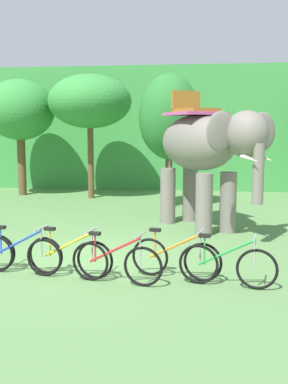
# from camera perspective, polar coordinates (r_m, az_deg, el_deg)

# --- Properties ---
(ground_plane) EXTENTS (80.00, 80.00, 0.00)m
(ground_plane) POSITION_cam_1_polar(r_m,az_deg,el_deg) (9.97, -6.96, -8.09)
(ground_plane) COLOR #567F47
(foliage_hedge) EXTENTS (36.00, 6.00, 5.51)m
(foliage_hedge) POSITION_cam_1_polar(r_m,az_deg,el_deg) (23.69, 1.44, 7.80)
(foliage_hedge) COLOR #3D8E42
(foliage_hedge) RESTS_ON ground
(tree_left) EXTENTS (2.83, 2.83, 4.74)m
(tree_left) POSITION_cam_1_polar(r_m,az_deg,el_deg) (19.85, -15.04, 9.67)
(tree_left) COLOR brown
(tree_left) RESTS_ON ground
(tree_center) EXTENTS (3.24, 3.24, 4.84)m
(tree_center) POSITION_cam_1_polar(r_m,az_deg,el_deg) (18.42, -6.68, 10.98)
(tree_center) COLOR brown
(tree_center) RESTS_ON ground
(tree_center_left) EXTENTS (2.10, 2.10, 4.60)m
(tree_center_left) POSITION_cam_1_polar(r_m,az_deg,el_deg) (16.11, 3.12, 9.16)
(tree_center_left) COLOR brown
(tree_center_left) RESTS_ON ground
(elephant) EXTENTS (3.37, 3.96, 3.78)m
(elephant) POSITION_cam_1_polar(r_m,az_deg,el_deg) (12.48, 7.46, 5.33)
(elephant) COLOR slate
(elephant) RESTS_ON ground
(bike_blue) EXTENTS (1.70, 0.52, 0.92)m
(bike_blue) POSITION_cam_1_polar(r_m,az_deg,el_deg) (9.07, -15.05, -7.37)
(bike_blue) COLOR black
(bike_blue) RESTS_ON ground
(bike_yellow) EXTENTS (1.69, 0.52, 0.92)m
(bike_yellow) POSITION_cam_1_polar(r_m,az_deg,el_deg) (8.73, -9.14, -7.79)
(bike_yellow) COLOR black
(bike_yellow) RESTS_ON ground
(bike_red) EXTENTS (1.69, 0.54, 0.92)m
(bike_red) POSITION_cam_1_polar(r_m,az_deg,el_deg) (8.25, -3.48, -8.62)
(bike_red) COLOR black
(bike_red) RESTS_ON ground
(bike_orange) EXTENTS (1.68, 0.58, 0.92)m
(bike_orange) POSITION_cam_1_polar(r_m,az_deg,el_deg) (8.53, 3.92, -8.08)
(bike_orange) COLOR black
(bike_orange) RESTS_ON ground
(bike_green) EXTENTS (1.69, 0.52, 0.92)m
(bike_green) POSITION_cam_1_polar(r_m,az_deg,el_deg) (8.20, 10.18, -8.83)
(bike_green) COLOR black
(bike_green) RESTS_ON ground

